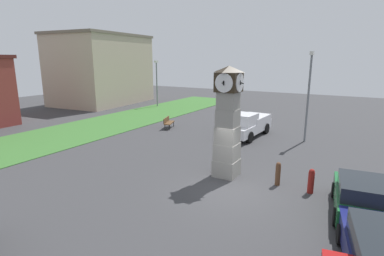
% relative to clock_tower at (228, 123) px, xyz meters
% --- Properties ---
extents(ground_plane, '(81.38, 81.38, 0.00)m').
position_rel_clock_tower_xyz_m(ground_plane, '(-1.52, -0.93, -2.65)').
color(ground_plane, '#38383A').
extents(clock_tower, '(1.39, 1.40, 5.36)m').
position_rel_clock_tower_xyz_m(clock_tower, '(0.00, 0.00, 0.00)').
color(clock_tower, gray).
rests_on(clock_tower, ground_plane).
extents(bollard_near_tower, '(0.28, 0.28, 1.01)m').
position_rel_clock_tower_xyz_m(bollard_near_tower, '(-0.23, -5.30, -2.14)').
color(bollard_near_tower, brown).
rests_on(bollard_near_tower, ground_plane).
extents(bollard_mid_row, '(0.26, 0.26, 1.09)m').
position_rel_clock_tower_xyz_m(bollard_mid_row, '(0.01, -3.95, -2.09)').
color(bollard_mid_row, maroon).
rests_on(bollard_mid_row, ground_plane).
extents(bollard_far_row, '(0.23, 0.23, 1.10)m').
position_rel_clock_tower_xyz_m(bollard_far_row, '(0.12, -2.51, -2.09)').
color(bollard_far_row, brown).
rests_on(bollard_far_row, ground_plane).
extents(car_by_building, '(4.01, 2.29, 1.46)m').
position_rel_clock_tower_xyz_m(car_by_building, '(-1.11, -5.90, -1.90)').
color(car_by_building, '#19602D').
rests_on(car_by_building, ground_plane).
extents(pickup_truck, '(5.41, 2.32, 1.85)m').
position_rel_clock_tower_xyz_m(pickup_truck, '(7.85, 1.86, -1.72)').
color(pickup_truck, silver).
rests_on(pickup_truck, ground_plane).
extents(bench, '(1.69, 1.04, 0.90)m').
position_rel_clock_tower_xyz_m(bench, '(7.13, 8.47, -2.12)').
color(bench, brown).
rests_on(bench, ground_plane).
extents(street_lamp_near_road, '(0.50, 0.24, 5.46)m').
position_rel_clock_tower_xyz_m(street_lamp_near_road, '(16.19, 16.41, 0.56)').
color(street_lamp_near_road, slate).
rests_on(street_lamp_near_road, ground_plane).
extents(street_lamp_far_side, '(0.50, 0.24, 6.15)m').
position_rel_clock_tower_xyz_m(street_lamp_far_side, '(8.57, -2.16, 0.92)').
color(street_lamp_far_side, slate).
rests_on(street_lamp_far_side, ground_plane).
extents(storefront_low_left, '(12.60, 9.41, 8.68)m').
position_rel_clock_tower_xyz_m(storefront_low_left, '(14.93, 24.23, 1.70)').
color(storefront_low_left, '#B7A88E').
rests_on(storefront_low_left, ground_plane).
extents(grass_verge_far, '(48.83, 6.83, 0.04)m').
position_rel_clock_tower_xyz_m(grass_verge_far, '(2.14, 13.99, -2.63)').
color(grass_verge_far, '#386B2D').
rests_on(grass_verge_far, ground_plane).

